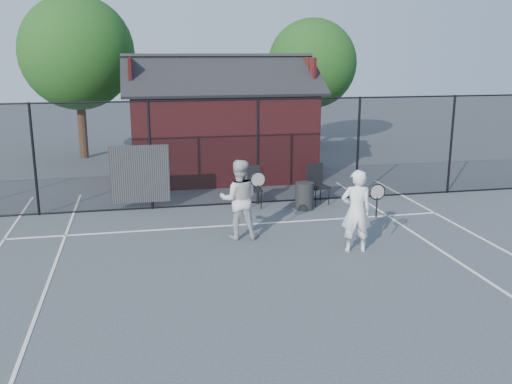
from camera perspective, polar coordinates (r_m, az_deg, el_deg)
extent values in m
plane|color=#41444A|center=(11.63, 0.48, -7.65)|extent=(80.00, 80.00, 0.00)
cube|color=white|center=(14.40, -2.05, -3.32)|extent=(11.00, 0.06, 0.01)
cube|color=white|center=(9.74, -21.78, -13.16)|extent=(0.06, 18.00, 0.01)
cube|color=white|center=(11.52, 23.46, -9.06)|extent=(0.06, 18.00, 0.01)
cube|color=white|center=(14.26, -1.95, -3.49)|extent=(0.06, 0.30, 0.01)
cylinder|color=black|center=(16.04, -21.31, 3.01)|extent=(0.07, 0.07, 3.00)
cylinder|color=black|center=(15.81, -10.52, 3.59)|extent=(0.07, 0.07, 3.00)
cylinder|color=black|center=(16.15, 0.20, 4.04)|extent=(0.07, 0.07, 3.00)
cylinder|color=black|center=(17.02, 10.16, 4.33)|extent=(0.07, 0.07, 3.00)
cylinder|color=black|center=(18.34, 18.92, 4.48)|extent=(0.07, 0.07, 3.00)
cylinder|color=black|center=(15.78, -3.40, 9.17)|extent=(22.00, 0.04, 0.04)
cylinder|color=black|center=(16.29, -3.25, -1.19)|extent=(22.00, 0.04, 0.04)
cube|color=black|center=(15.97, -3.32, 3.91)|extent=(22.00, 3.00, 0.01)
cube|color=black|center=(15.88, -11.52, 1.75)|extent=(1.60, 0.04, 1.60)
cube|color=maroon|center=(19.95, -3.61, 5.92)|extent=(6.00, 4.00, 3.00)
cube|color=black|center=(18.78, -3.26, 11.65)|extent=(6.50, 2.36, 1.32)
cube|color=black|center=(20.76, -4.10, 11.86)|extent=(6.50, 2.36, 1.32)
cube|color=maroon|center=(19.57, -12.46, 11.45)|extent=(0.10, 2.80, 1.06)
cube|color=maroon|center=(20.40, 4.70, 11.81)|extent=(0.10, 2.80, 1.06)
cylinder|color=#342514|center=(24.35, -16.97, 6.23)|extent=(0.36, 0.36, 2.52)
sphere|color=#1C4513|center=(24.16, -17.47, 13.15)|extent=(4.48, 4.48, 4.48)
cylinder|color=#342514|center=(26.44, 5.52, 7.02)|extent=(0.36, 0.36, 2.23)
sphere|color=#1C4513|center=(26.25, 5.65, 12.67)|extent=(3.97, 3.97, 3.97)
imported|color=white|center=(12.52, 9.99, -1.88)|extent=(0.72, 0.52, 1.82)
torus|color=black|center=(12.18, 12.04, 0.01)|extent=(0.36, 0.03, 0.36)
cylinder|color=black|center=(12.27, 11.96, -1.54)|extent=(0.03, 0.03, 0.44)
imported|color=silver|center=(13.21, -1.72, -0.74)|extent=(1.00, 0.83, 1.86)
torus|color=black|center=(12.80, 0.20, 1.25)|extent=(0.37, 0.03, 0.37)
cylinder|color=black|center=(12.88, 0.20, -0.26)|extent=(0.03, 0.03, 0.45)
cube|color=black|center=(15.90, -0.43, 0.45)|extent=(0.56, 0.58, 1.13)
cube|color=black|center=(16.34, 6.25, 0.70)|extent=(0.65, 0.67, 1.11)
cylinder|color=#252525|center=(15.80, 4.86, -0.40)|extent=(0.60, 0.60, 0.75)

